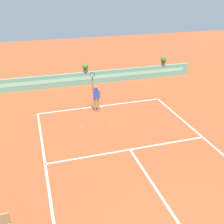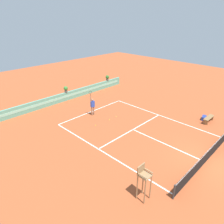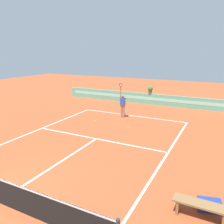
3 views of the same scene
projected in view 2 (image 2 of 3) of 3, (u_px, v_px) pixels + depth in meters
The scene contains 13 objects.
ground_plane at pixel (137, 131), 18.13m from camera, with size 60.00×60.00×0.00m, color #A84C28.
court_lines at pixel (130, 128), 18.58m from camera, with size 8.32×11.94×0.01m.
net at pixel (207, 156), 14.11m from camera, with size 8.92×0.10×1.00m.
back_wall_barrier at pixel (67, 96), 24.50m from camera, with size 18.00×0.21×1.00m.
umpire_chair at pixel (143, 179), 10.98m from camera, with size 0.60×0.60×2.14m.
bench_courtside at pixel (209, 118), 19.52m from camera, with size 1.60×0.44×0.51m.
gear_bag at pixel (204, 118), 20.06m from camera, with size 0.70×0.36×0.36m, color navy.
tennis_player at pixel (93, 105), 20.62m from camera, with size 0.61×0.29×2.58m.
tennis_ball_near_baseline at pixel (109, 120), 20.05m from camera, with size 0.07×0.07×0.07m, color #CCE033.
tennis_ball_mid_court at pixel (116, 117), 20.63m from camera, with size 0.07×0.07×0.07m, color #CCE033.
tennis_ball_by_sideline at pixel (96, 125), 19.03m from camera, with size 0.07×0.07×0.07m, color #CCE033.
potted_plant_centre at pixel (66, 89), 24.07m from camera, with size 0.48×0.48×0.72m.
potted_plant_far_right at pixel (107, 78), 28.43m from camera, with size 0.48×0.48×0.72m.
Camera 2 is at (-12.73, -3.46, 9.19)m, focal length 33.50 mm.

